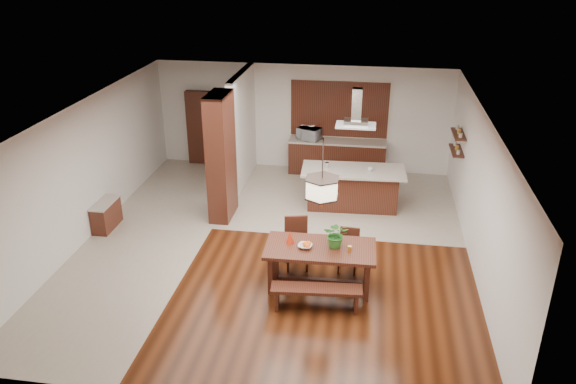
% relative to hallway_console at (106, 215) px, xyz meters
% --- Properties ---
extents(room_shell, '(9.00, 9.04, 2.92)m').
position_rel_hallway_console_xyz_m(room_shell, '(3.81, -0.20, 1.75)').
color(room_shell, '#331609').
rests_on(room_shell, ground).
extents(tile_hallway, '(2.50, 9.00, 0.01)m').
position_rel_hallway_console_xyz_m(tile_hallway, '(1.06, -0.20, -0.31)').
color(tile_hallway, '#B5A897').
rests_on(tile_hallway, ground).
extents(tile_kitchen, '(5.50, 4.00, 0.01)m').
position_rel_hallway_console_xyz_m(tile_kitchen, '(5.06, 2.30, -0.31)').
color(tile_kitchen, '#B5A897').
rests_on(tile_kitchen, ground).
extents(soffit_band, '(8.00, 9.00, 0.02)m').
position_rel_hallway_console_xyz_m(soffit_band, '(3.81, -0.20, 2.57)').
color(soffit_band, '#441D11').
rests_on(soffit_band, room_shell).
extents(partition_pier, '(0.45, 1.00, 2.90)m').
position_rel_hallway_console_xyz_m(partition_pier, '(2.41, 1.00, 1.14)').
color(partition_pier, black).
rests_on(partition_pier, ground).
extents(partition_stub, '(0.18, 2.40, 2.90)m').
position_rel_hallway_console_xyz_m(partition_stub, '(2.41, 3.10, 1.14)').
color(partition_stub, silver).
rests_on(partition_stub, ground).
extents(hallway_console, '(0.37, 0.88, 0.63)m').
position_rel_hallway_console_xyz_m(hallway_console, '(0.00, 0.00, 0.00)').
color(hallway_console, black).
rests_on(hallway_console, ground).
extents(hallway_doorway, '(1.10, 0.20, 2.10)m').
position_rel_hallway_console_xyz_m(hallway_doorway, '(1.11, 4.20, 0.74)').
color(hallway_doorway, black).
rests_on(hallway_doorway, ground).
extents(rear_counter, '(2.60, 0.62, 0.95)m').
position_rel_hallway_console_xyz_m(rear_counter, '(4.81, 4.00, 0.16)').
color(rear_counter, black).
rests_on(rear_counter, ground).
extents(kitchen_window, '(2.60, 0.08, 1.50)m').
position_rel_hallway_console_xyz_m(kitchen_window, '(4.81, 4.26, 1.44)').
color(kitchen_window, '#9E592F').
rests_on(kitchen_window, room_shell).
extents(shelf_lower, '(0.26, 0.90, 0.04)m').
position_rel_hallway_console_xyz_m(shelf_lower, '(7.68, 2.40, 1.08)').
color(shelf_lower, black).
rests_on(shelf_lower, room_shell).
extents(shelf_upper, '(0.26, 0.90, 0.04)m').
position_rel_hallway_console_xyz_m(shelf_upper, '(7.68, 2.40, 1.49)').
color(shelf_upper, black).
rests_on(shelf_upper, room_shell).
extents(dining_table, '(2.01, 1.04, 0.83)m').
position_rel_hallway_console_xyz_m(dining_table, '(4.91, -1.58, 0.29)').
color(dining_table, black).
rests_on(dining_table, ground).
extents(dining_bench, '(1.59, 0.48, 0.44)m').
position_rel_hallway_console_xyz_m(dining_bench, '(4.93, -2.29, -0.09)').
color(dining_bench, black).
rests_on(dining_bench, ground).
extents(dining_chair_left, '(0.54, 0.54, 1.02)m').
position_rel_hallway_console_xyz_m(dining_chair_left, '(4.40, -0.98, 0.19)').
color(dining_chair_left, black).
rests_on(dining_chair_left, ground).
extents(dining_chair_right, '(0.40, 0.40, 0.86)m').
position_rel_hallway_console_xyz_m(dining_chair_right, '(5.40, -0.96, 0.11)').
color(dining_chair_right, black).
rests_on(dining_chair_right, ground).
extents(pendant_lantern, '(0.64, 0.64, 1.31)m').
position_rel_hallway_console_xyz_m(pendant_lantern, '(4.91, -1.58, 1.93)').
color(pendant_lantern, beige).
rests_on(pendant_lantern, room_shell).
extents(foliage_plant, '(0.45, 0.39, 0.50)m').
position_rel_hallway_console_xyz_m(foliage_plant, '(5.19, -1.51, 0.76)').
color(foliage_plant, '#296B23').
rests_on(foliage_plant, dining_table).
extents(fruit_bowl, '(0.28, 0.28, 0.06)m').
position_rel_hallway_console_xyz_m(fruit_bowl, '(4.64, -1.63, 0.54)').
color(fruit_bowl, beige).
rests_on(fruit_bowl, dining_table).
extents(napkin_cone, '(0.19, 0.19, 0.24)m').
position_rel_hallway_console_xyz_m(napkin_cone, '(4.35, -1.50, 0.63)').
color(napkin_cone, red).
rests_on(napkin_cone, dining_table).
extents(gold_ornament, '(0.09, 0.09, 0.10)m').
position_rel_hallway_console_xyz_m(gold_ornament, '(5.44, -1.64, 0.56)').
color(gold_ornament, gold).
rests_on(gold_ornament, dining_table).
extents(kitchen_island, '(2.45, 1.16, 0.99)m').
position_rel_hallway_console_xyz_m(kitchen_island, '(5.34, 1.91, 0.19)').
color(kitchen_island, black).
rests_on(kitchen_island, ground).
extents(range_hood, '(0.90, 0.55, 0.87)m').
position_rel_hallway_console_xyz_m(range_hood, '(5.34, 1.91, 2.15)').
color(range_hood, silver).
rests_on(range_hood, room_shell).
extents(island_cup, '(0.14, 0.14, 0.09)m').
position_rel_hallway_console_xyz_m(island_cup, '(5.72, 1.84, 0.72)').
color(island_cup, silver).
rests_on(island_cup, kitchen_island).
extents(microwave, '(0.71, 0.61, 0.33)m').
position_rel_hallway_console_xyz_m(microwave, '(4.03, 3.97, 0.80)').
color(microwave, silver).
rests_on(microwave, rear_counter).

